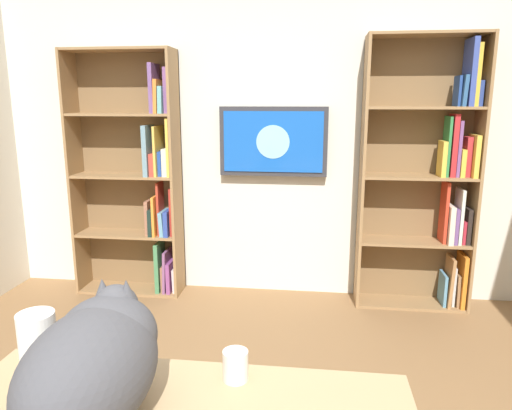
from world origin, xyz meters
TOP-DOWN VIEW (x-y plane):
  - wall_back at (0.00, -2.23)m, footprint 4.52×0.06m
  - bookshelf_left at (-1.26, -2.06)m, footprint 0.86×0.28m
  - bookshelf_right at (1.05, -2.06)m, footprint 0.88×0.28m
  - wall_mounted_tv at (-0.05, -2.15)m, footprint 0.86×0.07m
  - cat at (0.20, 0.52)m, footprint 0.33×0.65m
  - paper_towel_roll at (0.43, 0.42)m, footprint 0.11×0.11m
  - coffee_mug at (-0.15, 0.32)m, footprint 0.08×0.08m

SIDE VIEW (x-z plane):
  - coffee_mug at x=-0.15m, z-range 0.74..0.84m
  - paper_towel_roll at x=0.43m, z-range 0.74..0.98m
  - cat at x=0.20m, z-range 0.74..1.08m
  - bookshelf_right at x=1.05m, z-range -0.03..1.96m
  - bookshelf_left at x=-1.26m, z-range 0.00..2.06m
  - wall_mounted_tv at x=-0.05m, z-range 1.00..1.55m
  - wall_back at x=0.00m, z-range 0.00..2.70m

